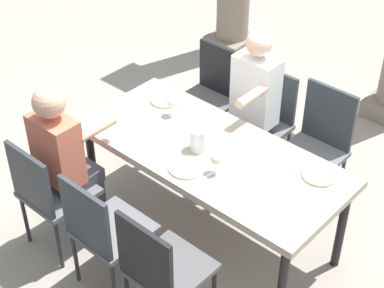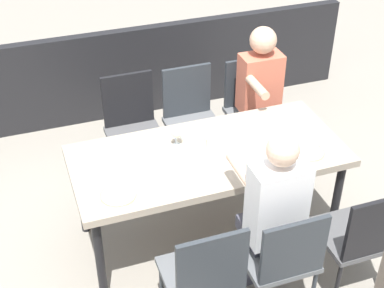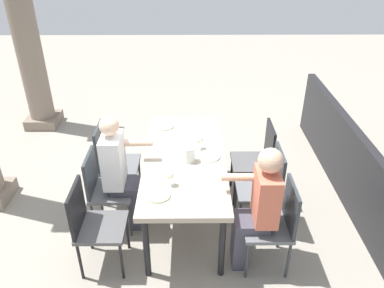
{
  "view_description": "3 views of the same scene",
  "coord_description": "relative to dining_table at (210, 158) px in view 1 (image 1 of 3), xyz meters",
  "views": [
    {
      "loc": [
        2.13,
        -2.56,
        3.29
      ],
      "look_at": [
        -0.1,
        -0.08,
        0.8
      ],
      "focal_mm": 58.07,
      "sensor_mm": 36.0,
      "label": 1
    },
    {
      "loc": [
        1.15,
        2.97,
        3.06
      ],
      "look_at": [
        0.14,
        0.05,
        0.9
      ],
      "focal_mm": 53.07,
      "sensor_mm": 36.0,
      "label": 2
    },
    {
      "loc": [
        -3.37,
        -0.05,
        2.9
      ],
      "look_at": [
        0.06,
        -0.08,
        0.89
      ],
      "focal_mm": 35.58,
      "sensor_mm": 36.0,
      "label": 3
    }
  ],
  "objects": [
    {
      "name": "fork_1",
      "position": [
        -0.14,
        -0.26,
        0.07
      ],
      "size": [
        0.03,
        0.17,
        0.01
      ],
      "primitive_type": "cube",
      "rotation": [
        0.0,
        0.0,
        -0.05
      ],
      "color": "silver",
      "rests_on": "dining_table"
    },
    {
      "name": "chair_mid_south",
      "position": [
        -0.17,
        -0.85,
        -0.16
      ],
      "size": [
        0.44,
        0.44,
        0.93
      ],
      "color": "#5B5E61",
      "rests_on": "ground"
    },
    {
      "name": "spoon_0",
      "position": [
        -0.5,
        0.23,
        0.07
      ],
      "size": [
        0.02,
        0.17,
        0.01
      ],
      "primitive_type": "cube",
      "rotation": [
        0.0,
        0.0,
        0.04
      ],
      "color": "silver",
      "rests_on": "dining_table"
    },
    {
      "name": "fork_2",
      "position": [
        0.55,
        0.25,
        0.07
      ],
      "size": [
        0.03,
        0.17,
        0.01
      ],
      "primitive_type": "cube",
      "rotation": [
        0.0,
        0.0,
        0.06
      ],
      "color": "silver",
      "rests_on": "dining_table"
    },
    {
      "name": "plate_1",
      "position": [
        0.01,
        -0.26,
        0.08
      ],
      "size": [
        0.24,
        0.24,
        0.02
      ],
      "color": "white",
      "rests_on": "dining_table"
    },
    {
      "name": "diner_woman_green",
      "position": [
        -0.16,
        0.65,
        0.01
      ],
      "size": [
        0.35,
        0.49,
        1.32
      ],
      "color": "#3F3F4C",
      "rests_on": "ground"
    },
    {
      "name": "plate_0",
      "position": [
        -0.65,
        0.23,
        0.08
      ],
      "size": [
        0.22,
        0.22,
        0.02
      ],
      "color": "silver",
      "rests_on": "dining_table"
    },
    {
      "name": "ground_plane",
      "position": [
        0.0,
        0.0,
        -0.69
      ],
      "size": [
        16.0,
        16.0,
        0.0
      ],
      "primitive_type": "plane",
      "color": "gray"
    },
    {
      "name": "chair_east_north",
      "position": [
        0.34,
        0.85,
        -0.16
      ],
      "size": [
        0.44,
        0.44,
        0.95
      ],
      "color": "#5B5E61",
      "rests_on": "ground"
    },
    {
      "name": "water_pitcher",
      "position": [
        -0.07,
        -0.05,
        0.14
      ],
      "size": [
        0.12,
        0.12,
        0.16
      ],
      "color": "white",
      "rests_on": "dining_table"
    },
    {
      "name": "plate_2",
      "position": [
        0.7,
        0.25,
        0.08
      ],
      "size": [
        0.23,
        0.23,
        0.02
      ],
      "color": "silver",
      "rests_on": "dining_table"
    },
    {
      "name": "chair_west_south",
      "position": [
        -0.72,
        -0.84,
        -0.17
      ],
      "size": [
        0.44,
        0.44,
        0.91
      ],
      "color": "#5B5E61",
      "rests_on": "ground"
    },
    {
      "name": "chair_mid_north",
      "position": [
        -0.17,
        0.84,
        -0.18
      ],
      "size": [
        0.44,
        0.44,
        0.89
      ],
      "color": "#5B5E61",
      "rests_on": "ground"
    },
    {
      "name": "wine_glass_1",
      "position": [
        0.18,
        -0.16,
        0.17
      ],
      "size": [
        0.08,
        0.08,
        0.15
      ],
      "color": "white",
      "rests_on": "dining_table"
    },
    {
      "name": "spoon_2",
      "position": [
        0.85,
        0.25,
        0.07
      ],
      "size": [
        0.02,
        0.17,
        0.01
      ],
      "primitive_type": "cube",
      "rotation": [
        0.0,
        0.0,
        0.04
      ],
      "color": "silver",
      "rests_on": "dining_table"
    },
    {
      "name": "dining_table",
      "position": [
        0.0,
        0.0,
        0.0
      ],
      "size": [
        1.9,
        0.85,
        0.76
      ],
      "color": "tan",
      "rests_on": "ground"
    },
    {
      "name": "spoon_1",
      "position": [
        0.16,
        -0.26,
        0.07
      ],
      "size": [
        0.03,
        0.17,
        0.01
      ],
      "primitive_type": "cube",
      "rotation": [
        0.0,
        0.0,
        -0.11
      ],
      "color": "silver",
      "rests_on": "dining_table"
    },
    {
      "name": "diner_man_white",
      "position": [
        -0.72,
        -0.66,
        0.0
      ],
      "size": [
        0.35,
        0.5,
        1.29
      ],
      "color": "#3F3F4C",
      "rests_on": "ground"
    },
    {
      "name": "chair_east_south",
      "position": [
        0.34,
        -0.85,
        -0.15
      ],
      "size": [
        0.44,
        0.44,
        0.95
      ],
      "color": "#4F4F50",
      "rests_on": "ground"
    },
    {
      "name": "chair_west_north",
      "position": [
        -0.72,
        0.84,
        -0.17
      ],
      "size": [
        0.44,
        0.44,
        0.91
      ],
      "color": "#4F4F50",
      "rests_on": "ground"
    },
    {
      "name": "fork_0",
      "position": [
        -0.8,
        0.23,
        0.07
      ],
      "size": [
        0.03,
        0.17,
        0.01
      ],
      "primitive_type": "cube",
      "rotation": [
        0.0,
        0.0,
        -0.05
      ],
      "color": "silver",
      "rests_on": "dining_table"
    },
    {
      "name": "wine_glass_0",
      "position": [
        -0.48,
        0.13,
        0.17
      ],
      "size": [
        0.08,
        0.08,
        0.15
      ],
      "color": "white",
      "rests_on": "dining_table"
    }
  ]
}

